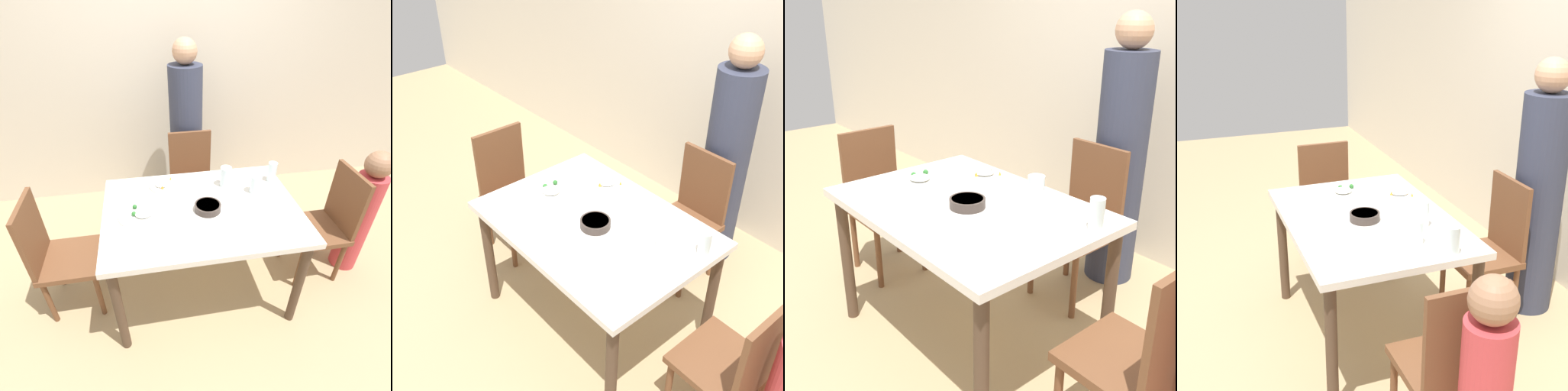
# 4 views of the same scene
# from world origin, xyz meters

# --- Properties ---
(ground_plane) EXTENTS (10.00, 10.00, 0.00)m
(ground_plane) POSITION_xyz_m (0.00, 0.00, 0.00)
(ground_plane) COLOR tan
(wall_back) EXTENTS (10.00, 0.06, 2.70)m
(wall_back) POSITION_xyz_m (0.00, 1.52, 1.35)
(wall_back) COLOR beige
(wall_back) RESTS_ON ground_plane
(dining_table) EXTENTS (1.27, 0.91, 0.78)m
(dining_table) POSITION_xyz_m (0.00, 0.00, 0.69)
(dining_table) COLOR silver
(dining_table) RESTS_ON ground_plane
(chair_adult_spot) EXTENTS (0.40, 0.40, 0.92)m
(chair_adult_spot) POSITION_xyz_m (0.07, 0.79, 0.49)
(chair_adult_spot) COLOR brown
(chair_adult_spot) RESTS_ON ground_plane
(chair_child_spot) EXTENTS (0.40, 0.40, 0.92)m
(chair_child_spot) POSITION_xyz_m (0.98, 0.03, 0.49)
(chair_child_spot) COLOR brown
(chair_child_spot) RESTS_ON ground_plane
(chair_empty_left) EXTENTS (0.40, 0.40, 0.92)m
(chair_empty_left) POSITION_xyz_m (-0.98, 0.04, 0.49)
(chair_empty_left) COLOR brown
(chair_empty_left) RESTS_ON ground_plane
(person_adult) EXTENTS (0.30, 0.30, 1.63)m
(person_adult) POSITION_xyz_m (0.07, 1.11, 0.77)
(person_adult) COLOR #33384C
(person_adult) RESTS_ON ground_plane
(person_child) EXTENTS (0.21, 0.21, 1.06)m
(person_child) POSITION_xyz_m (1.25, 0.03, 0.52)
(person_child) COLOR #C63D42
(person_child) RESTS_ON ground_plane
(bowl_curry) EXTENTS (0.17, 0.17, 0.05)m
(bowl_curry) POSITION_xyz_m (0.03, -0.03, 0.80)
(bowl_curry) COLOR #3D332D
(bowl_curry) RESTS_ON dining_table
(plate_rice_adult) EXTENTS (0.23, 0.23, 0.05)m
(plate_rice_adult) POSITION_xyz_m (-0.21, 0.30, 0.79)
(plate_rice_adult) COLOR white
(plate_rice_adult) RESTS_ON dining_table
(plate_rice_child) EXTENTS (0.27, 0.27, 0.05)m
(plate_rice_child) POSITION_xyz_m (-0.39, -0.02, 0.79)
(plate_rice_child) COLOR white
(plate_rice_child) RESTS_ON dining_table
(glass_water_tall) EXTENTS (0.08, 0.08, 0.15)m
(glass_water_tall) POSITION_xyz_m (0.22, 0.23, 0.85)
(glass_water_tall) COLOR silver
(glass_water_tall) RESTS_ON dining_table
(glass_water_short) EXTENTS (0.08, 0.08, 0.13)m
(glass_water_short) POSITION_xyz_m (0.40, 0.12, 0.84)
(glass_water_short) COLOR silver
(glass_water_short) RESTS_ON dining_table
(glass_water_center) EXTENTS (0.07, 0.07, 0.15)m
(glass_water_center) POSITION_xyz_m (0.57, 0.24, 0.85)
(glass_water_center) COLOR silver
(glass_water_center) RESTS_ON dining_table
(napkin_folded) EXTENTS (0.14, 0.14, 0.01)m
(napkin_folded) POSITION_xyz_m (0.03, 0.34, 0.78)
(napkin_folded) COLOR white
(napkin_folded) RESTS_ON dining_table
(fork_steel) EXTENTS (0.18, 0.07, 0.01)m
(fork_steel) POSITION_xyz_m (-0.08, -0.31, 0.78)
(fork_steel) COLOR silver
(fork_steel) RESTS_ON dining_table
(spoon_steel) EXTENTS (0.18, 0.04, 0.01)m
(spoon_steel) POSITION_xyz_m (0.36, 0.29, 0.78)
(spoon_steel) COLOR silver
(spoon_steel) RESTS_ON dining_table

